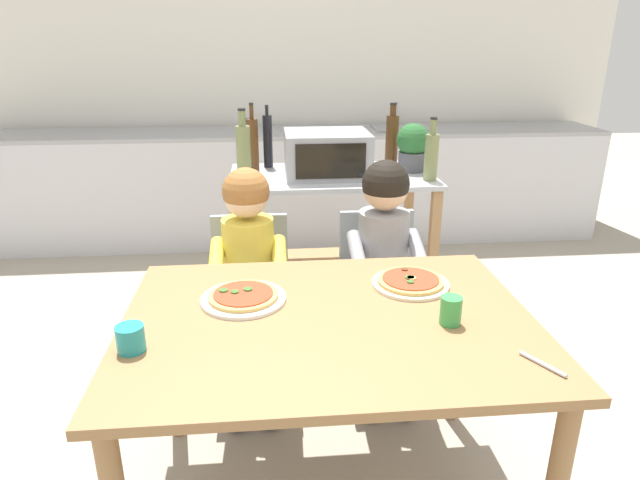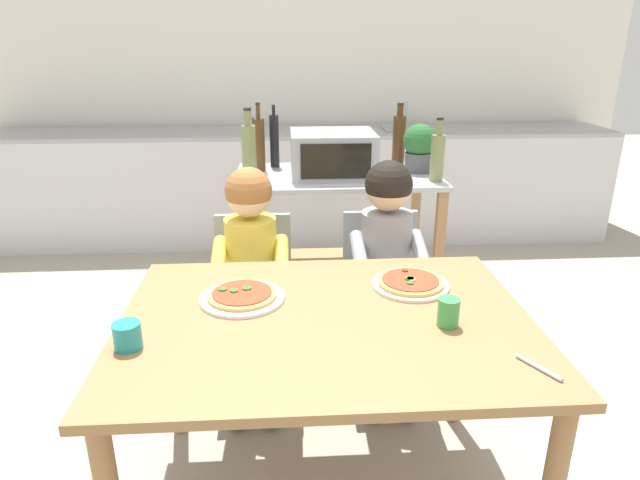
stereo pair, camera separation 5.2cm
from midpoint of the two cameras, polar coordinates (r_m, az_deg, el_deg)
The scene contains 22 objects.
ground_plane at distance 3.20m, azimuth -0.64°, elevation -9.04°, with size 12.59×12.59×0.00m, color #A89E8C.
back_wall_tiled at distance 4.74m, azimuth -2.02°, elevation 17.67°, with size 5.47×0.12×2.70m.
kitchen_counter at distance 4.47m, azimuth -1.70°, elevation 5.72°, with size 4.93×0.60×1.08m.
kitchen_island_cart at distance 3.12m, azimuth 2.25°, elevation 1.86°, with size 1.12×0.64×0.86m.
toaster_oven at distance 3.00m, azimuth 1.84°, elevation 8.94°, with size 0.45×0.40×0.24m.
bottle_brown_beer at distance 3.28m, azimuth 8.66°, elevation 10.35°, with size 0.07×0.07×0.36m.
bottle_slim_sauce at distance 2.94m, azimuth 12.61°, elevation 8.52°, with size 0.07×0.07×0.33m.
bottle_dark_olive_oil at distance 3.21m, azimuth -4.29°, elevation 10.28°, with size 0.05×0.05×0.35m.
bottle_squat_spirits at distance 2.84m, azimuth -6.85°, elevation 9.02°, with size 0.07×0.07×0.38m.
bottle_tall_green_wine at distance 3.21m, azimuth -6.25°, elevation 9.64°, with size 0.06×0.06×0.28m.
bottle_clear_vinegar at distance 3.11m, azimuth -5.85°, elevation 9.90°, with size 0.06×0.06×0.38m.
potted_herb_plant at distance 3.14m, azimuth 10.75°, elevation 9.51°, with size 0.18×0.18×0.27m.
dining_table at distance 1.79m, azimuth 1.48°, elevation -10.77°, with size 1.29×0.95×0.74m.
dining_chair_left at distance 2.52m, azimuth -6.26°, elevation -5.40°, with size 0.36×0.36×0.81m.
dining_chair_right at distance 2.57m, azimuth 6.99°, elevation -4.94°, with size 0.36×0.36×0.81m.
child_in_yellow_shirt at distance 2.33m, azimuth -6.56°, elevation -2.14°, with size 0.32×0.42×1.05m.
child_in_grey_shirt at distance 2.37m, azimuth 7.71°, elevation -1.36°, with size 0.32×0.42×1.07m.
pizza_plate_white at distance 1.86m, azimuth -7.29°, elevation -5.81°, with size 0.29×0.29×0.03m.
pizza_plate_cream at distance 1.97m, azimuth 10.12°, elevation -4.44°, with size 0.27×0.27×0.03m.
drinking_cup_green at distance 1.73m, azimuth 14.05°, elevation -7.29°, with size 0.07×0.07×0.09m, color green.
drinking_cup_teal at distance 1.65m, azimuth -18.51°, elevation -9.41°, with size 0.08×0.08×0.08m, color teal.
serving_spoon at distance 1.61m, azimuth 22.67°, elevation -12.14°, with size 0.01×0.01×0.14m, color #B7BABF.
Camera 2 is at (-0.12, -1.53, 1.57)m, focal length 30.81 mm.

